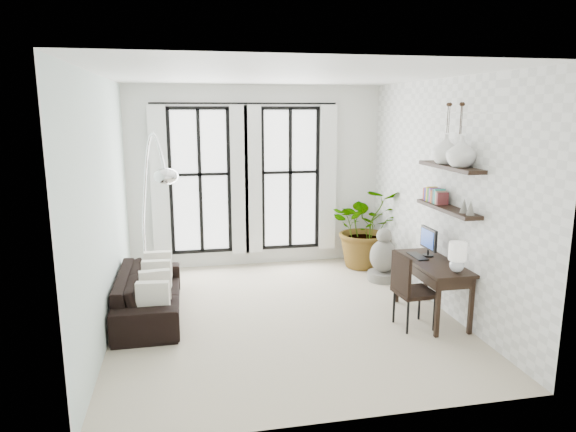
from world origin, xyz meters
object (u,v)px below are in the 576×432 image
object	(u,v)px
desk	(434,267)
arc_lamp	(153,174)
sofa	(149,293)
desk_chair	(409,286)
buddha	(383,259)
plant	(367,227)

from	to	relation	value
desk	arc_lamp	xyz separation A→B (m)	(-3.64, 1.37, 1.16)
sofa	desk	bearing A→B (deg)	-103.58
desk_chair	arc_lamp	world-z (taller)	arc_lamp
sofa	buddha	world-z (taller)	buddha
desk	desk_chair	distance (m)	0.52
sofa	arc_lamp	size ratio (longest dim) A/B	0.85
plant	desk_chair	xyz separation A→B (m)	(-0.38, -2.63, -0.17)
arc_lamp	buddha	xyz separation A→B (m)	(3.59, 0.26, -1.52)
desk_chair	arc_lamp	size ratio (longest dim) A/B	0.40
plant	buddha	size ratio (longest dim) A/B	1.65
sofa	arc_lamp	distance (m)	1.66
plant	arc_lamp	distance (m)	3.91
arc_lamp	desk	bearing A→B (deg)	-20.67
sofa	arc_lamp	world-z (taller)	arc_lamp
plant	desk	size ratio (longest dim) A/B	1.09
sofa	arc_lamp	xyz separation A→B (m)	(0.10, 0.48, 1.59)
desk_chair	buddha	bearing A→B (deg)	73.93
desk_chair	sofa	bearing A→B (deg)	157.56
desk_chair	buddha	world-z (taller)	desk_chair
plant	buddha	bearing A→B (deg)	-89.51
plant	arc_lamp	xyz separation A→B (m)	(-3.58, -1.06, 1.16)
desk_chair	arc_lamp	xyz separation A→B (m)	(-3.20, 1.57, 1.33)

